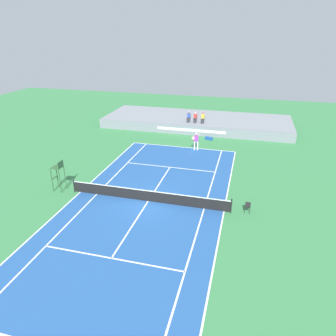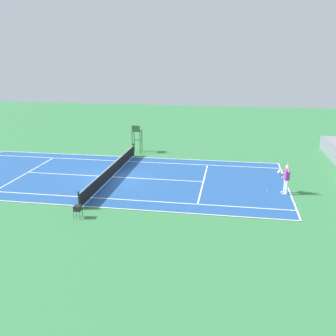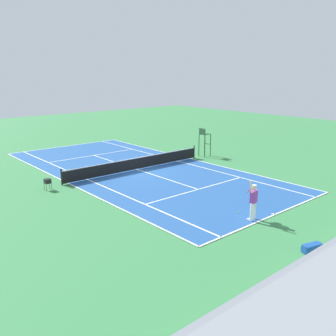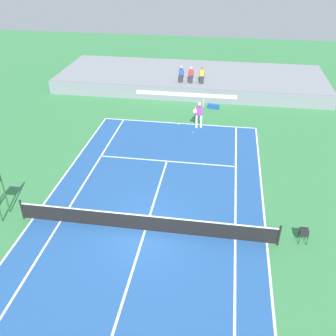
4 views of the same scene
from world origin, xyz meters
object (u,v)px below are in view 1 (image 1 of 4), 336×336
(tennis_player, at_px, (196,141))
(umpire_chair, at_px, (58,172))
(spectator_seated_2, at_px, (203,118))
(spectator_seated_1, at_px, (195,118))
(equipment_bag, at_px, (209,138))
(ball_hopper, at_px, (248,205))
(tennis_ball, at_px, (191,153))
(spectator_seated_0, at_px, (189,117))

(tennis_player, xyz_separation_m, umpire_chair, (-8.60, -11.55, 0.56))
(tennis_player, bearing_deg, umpire_chair, -126.67)
(spectator_seated_2, distance_m, umpire_chair, 19.61)
(spectator_seated_1, bearing_deg, spectator_seated_2, 0.00)
(equipment_bag, bearing_deg, ball_hopper, -72.24)
(spectator_seated_2, distance_m, ball_hopper, 18.42)
(tennis_ball, height_order, equipment_bag, equipment_bag)
(tennis_ball, bearing_deg, spectator_seated_0, 103.75)
(spectator_seated_1, xyz_separation_m, tennis_player, (1.26, -6.23, -0.75))
(spectator_seated_0, distance_m, equipment_bag, 4.26)
(spectator_seated_0, bearing_deg, tennis_ball, -76.25)
(tennis_ball, distance_m, ball_hopper, 11.73)
(spectator_seated_0, bearing_deg, equipment_bag, -42.34)
(spectator_seated_2, relative_size, tennis_player, 0.61)
(tennis_player, distance_m, ball_hopper, 12.50)
(spectator_seated_2, bearing_deg, spectator_seated_1, 180.00)
(spectator_seated_2, relative_size, equipment_bag, 1.33)
(tennis_player, bearing_deg, spectator_seated_2, 93.08)
(spectator_seated_0, relative_size, spectator_seated_1, 1.00)
(spectator_seated_2, height_order, tennis_player, spectator_seated_2)
(ball_hopper, bearing_deg, umpire_chair, -178.49)
(spectator_seated_0, height_order, spectator_seated_1, same)
(spectator_seated_2, bearing_deg, umpire_chair, -114.93)
(spectator_seated_1, bearing_deg, ball_hopper, -68.57)
(tennis_player, bearing_deg, ball_hopper, -63.49)
(spectator_seated_0, xyz_separation_m, spectator_seated_1, (0.81, 0.00, 0.00))
(tennis_player, height_order, equipment_bag, tennis_player)
(spectator_seated_1, relative_size, equipment_bag, 1.33)
(tennis_player, bearing_deg, equipment_bag, 76.58)
(umpire_chair, bearing_deg, spectator_seated_1, 67.56)
(spectator_seated_0, distance_m, spectator_seated_2, 1.74)
(spectator_seated_1, distance_m, equipment_bag, 3.75)
(spectator_seated_0, relative_size, tennis_player, 0.61)
(spectator_seated_1, relative_size, umpire_chair, 0.52)
(spectator_seated_1, xyz_separation_m, spectator_seated_2, (0.92, 0.00, 0.00))
(spectator_seated_2, xyz_separation_m, tennis_player, (0.34, -6.23, -0.75))
(tennis_player, distance_m, umpire_chair, 14.41)
(spectator_seated_1, bearing_deg, umpire_chair, -112.44)
(equipment_bag, bearing_deg, spectator_seated_2, 114.03)
(spectator_seated_1, bearing_deg, equipment_bag, -51.64)
(spectator_seated_2, bearing_deg, tennis_ball, -89.66)
(umpire_chair, bearing_deg, equipment_bag, 57.99)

